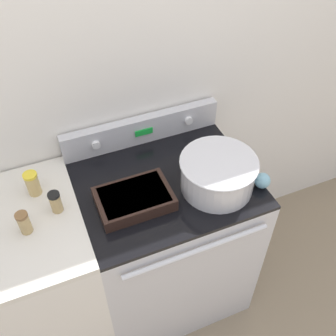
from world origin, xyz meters
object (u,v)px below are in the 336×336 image
object	(u,v)px
casserole_dish	(134,198)
spice_jar_black_cap	(56,202)
ladle	(260,179)
spice_jar_yellow_cap	(33,184)
spice_jar_brown_cap	(24,223)
mixing_bowl	(218,173)

from	to	relation	value
casserole_dish	spice_jar_black_cap	size ratio (longest dim) A/B	3.17
ladle	spice_jar_yellow_cap	bearing A→B (deg)	160.98
casserole_dish	spice_jar_brown_cap	xyz separation A→B (m)	(-0.45, 0.02, 0.03)
casserole_dish	spice_jar_brown_cap	world-z (taller)	spice_jar_brown_cap
spice_jar_brown_cap	ladle	bearing A→B (deg)	-7.35
casserole_dish	mixing_bowl	bearing A→B (deg)	-6.97
casserole_dish	spice_jar_brown_cap	distance (m)	0.45
mixing_bowl	spice_jar_brown_cap	xyz separation A→B (m)	(-0.82, 0.07, -0.02)
ladle	spice_jar_brown_cap	size ratio (longest dim) A/B	2.78
spice_jar_yellow_cap	spice_jar_brown_cap	bearing A→B (deg)	-108.34
ladle	spice_jar_brown_cap	xyz separation A→B (m)	(-1.01, 0.13, 0.03)
casserole_dish	spice_jar_black_cap	xyz separation A→B (m)	(-0.31, 0.08, 0.03)
mixing_bowl	spice_jar_black_cap	bearing A→B (deg)	169.43
casserole_dish	spice_jar_yellow_cap	distance (m)	0.44
ladle	spice_jar_black_cap	size ratio (longest dim) A/B	2.87
mixing_bowl	ladle	bearing A→B (deg)	-18.36
mixing_bowl	casserole_dish	distance (m)	0.38
spice_jar_black_cap	casserole_dish	bearing A→B (deg)	-14.76
casserole_dish	ladle	world-z (taller)	ladle
spice_jar_black_cap	spice_jar_brown_cap	xyz separation A→B (m)	(-0.14, -0.06, 0.00)
casserole_dish	ladle	distance (m)	0.57
ladle	mixing_bowl	bearing A→B (deg)	161.64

